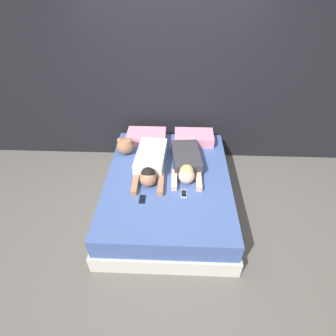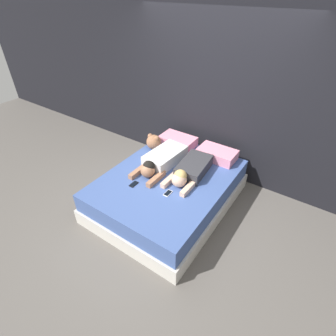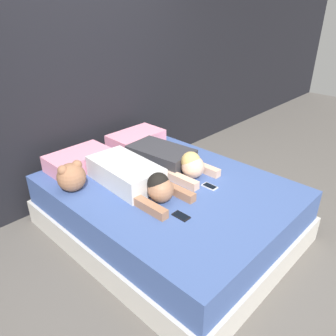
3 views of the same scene
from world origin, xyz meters
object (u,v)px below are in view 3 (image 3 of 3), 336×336
(cell_phone_right, at_px, (210,186))
(pillow_head_right, at_px, (136,139))
(cell_phone_left, at_px, (181,216))
(person_left, at_px, (134,177))
(pillow_head_left, at_px, (79,160))
(person_right, at_px, (171,159))
(bed, at_px, (168,208))
(plush_toy, at_px, (71,176))

(cell_phone_right, bearing_deg, pillow_head_right, 82.07)
(pillow_head_right, height_order, cell_phone_left, pillow_head_right)
(person_left, distance_m, cell_phone_left, 0.58)
(cell_phone_left, bearing_deg, pillow_head_left, 93.34)
(pillow_head_left, distance_m, person_right, 0.86)
(bed, bearing_deg, pillow_head_left, 113.60)
(cell_phone_left, bearing_deg, cell_phone_right, 12.63)
(pillow_head_right, distance_m, plush_toy, 1.03)
(pillow_head_left, height_order, person_left, person_left)
(person_left, bearing_deg, plush_toy, 138.75)
(pillow_head_right, xyz_separation_m, cell_phone_left, (-0.64, -1.22, -0.07))
(person_right, relative_size, cell_phone_right, 6.73)
(cell_phone_right, bearing_deg, plush_toy, 136.00)
(pillow_head_left, distance_m, plush_toy, 0.42)
(bed, height_order, person_right, person_right)
(person_left, bearing_deg, cell_phone_right, -46.22)
(pillow_head_left, distance_m, pillow_head_right, 0.71)
(bed, distance_m, person_right, 0.46)
(cell_phone_left, xyz_separation_m, plush_toy, (-0.34, 0.91, 0.12))
(pillow_head_left, xyz_separation_m, pillow_head_right, (0.71, 0.00, 0.00))
(pillow_head_left, relative_size, cell_phone_right, 4.35)
(pillow_head_right, height_order, cell_phone_right, pillow_head_right)
(bed, relative_size, pillow_head_left, 3.66)
(pillow_head_left, distance_m, person_left, 0.66)
(pillow_head_left, bearing_deg, person_right, -46.69)
(bed, height_order, pillow_head_right, pillow_head_right)
(cell_phone_left, distance_m, cell_phone_right, 0.50)
(person_left, height_order, cell_phone_right, person_left)
(bed, bearing_deg, plush_toy, 141.28)
(pillow_head_left, height_order, cell_phone_right, pillow_head_left)
(pillow_head_left, xyz_separation_m, person_left, (0.12, -0.65, 0.02))
(person_left, relative_size, person_right, 1.10)
(person_right, bearing_deg, cell_phone_left, -131.06)
(bed, height_order, cell_phone_left, cell_phone_left)
(pillow_head_left, relative_size, person_right, 0.65)
(plush_toy, bearing_deg, bed, -38.72)
(pillow_head_left, distance_m, cell_phone_right, 1.25)
(pillow_head_left, xyz_separation_m, cell_phone_right, (0.56, -1.11, -0.07))
(person_right, distance_m, cell_phone_left, 0.80)
(person_right, xyz_separation_m, cell_phone_left, (-0.52, -0.60, -0.08))
(pillow_head_right, relative_size, plush_toy, 2.31)
(pillow_head_left, bearing_deg, person_left, -79.77)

